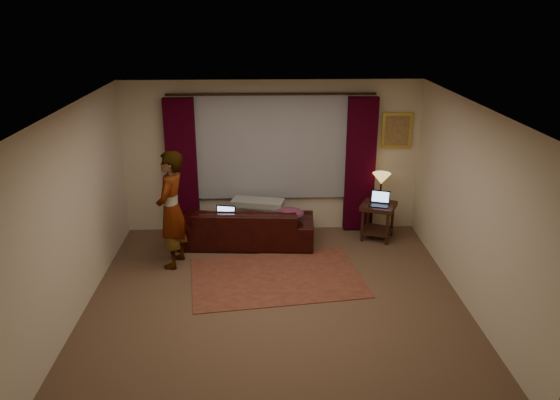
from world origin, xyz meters
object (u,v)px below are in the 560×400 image
object	(u,v)px
sofa	(246,218)
end_table	(378,221)
laptop_sofa	(224,215)
laptop_table	(379,199)
tiffany_lamp	(381,187)
person	(171,210)

from	to	relation	value
sofa	end_table	xyz separation A→B (m)	(2.20, 0.12, -0.13)
laptop_sofa	end_table	world-z (taller)	laptop_sofa
end_table	laptop_table	bearing A→B (deg)	-98.39
sofa	end_table	distance (m)	2.20
end_table	laptop_sofa	bearing A→B (deg)	-173.70
sofa	laptop_sofa	world-z (taller)	sofa
end_table	tiffany_lamp	xyz separation A→B (m)	(0.05, 0.15, 0.55)
sofa	tiffany_lamp	world-z (taller)	tiffany_lamp
laptop_sofa	person	xyz separation A→B (m)	(-0.72, -0.58, 0.33)
sofa	tiffany_lamp	size ratio (longest dim) A/B	4.52
sofa	person	distance (m)	1.39
end_table	laptop_table	xyz separation A→B (m)	(-0.01, -0.08, 0.42)
laptop_sofa	laptop_table	xyz separation A→B (m)	(2.54, 0.20, 0.17)
laptop_table	person	world-z (taller)	person
tiffany_lamp	laptop_table	size ratio (longest dim) A/B	1.42
sofa	laptop_table	xyz separation A→B (m)	(2.18, 0.04, 0.29)
sofa	laptop_table	size ratio (longest dim) A/B	6.43
laptop_table	end_table	bearing A→B (deg)	100.54
laptop_sofa	end_table	size ratio (longest dim) A/B	0.57
laptop_table	person	bearing A→B (deg)	-147.59
laptop_table	tiffany_lamp	bearing A→B (deg)	93.25
tiffany_lamp	laptop_table	xyz separation A→B (m)	(-0.07, -0.23, -0.13)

